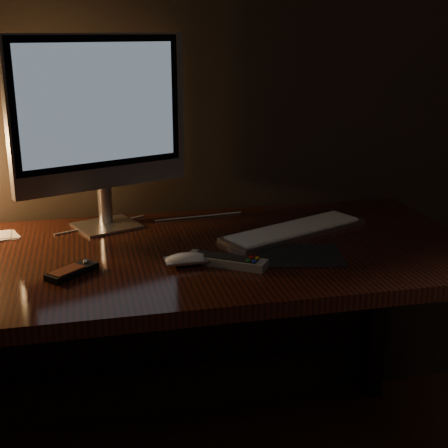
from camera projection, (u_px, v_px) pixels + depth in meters
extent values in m
cube|color=black|center=(160.00, 18.00, 1.88)|extent=(4.00, 0.02, 2.70)
cube|color=black|center=(186.00, 257.00, 1.68)|extent=(1.60, 0.75, 0.04)
cube|color=black|center=(377.00, 308.00, 2.26)|extent=(0.06, 0.06, 0.71)
cube|color=black|center=(170.00, 299.00, 2.09)|extent=(1.48, 0.02, 0.51)
cube|color=silver|center=(107.00, 226.00, 1.88)|extent=(0.22, 0.21, 0.01)
cylinder|color=silver|center=(105.00, 203.00, 1.88)|extent=(0.06, 0.06, 0.12)
cube|color=silver|center=(100.00, 113.00, 1.77)|extent=(0.51, 0.23, 0.44)
cube|color=black|center=(100.00, 103.00, 1.75)|extent=(0.47, 0.19, 0.37)
cube|color=#95B1CB|center=(100.00, 103.00, 1.74)|extent=(0.43, 0.17, 0.33)
cube|color=silver|center=(294.00, 230.00, 1.82)|extent=(0.48, 0.31, 0.02)
cube|color=black|center=(300.00, 255.00, 1.64)|extent=(0.25, 0.22, 0.00)
ellipsoid|color=white|center=(187.00, 261.00, 1.57)|extent=(0.11, 0.06, 0.02)
cube|color=black|center=(72.00, 272.00, 1.51)|extent=(0.13, 0.13, 0.02)
cube|color=maroon|center=(72.00, 268.00, 1.51)|extent=(0.09, 0.09, 0.00)
sphere|color=silver|center=(72.00, 268.00, 1.50)|extent=(0.01, 0.01, 0.01)
cube|color=gray|center=(226.00, 261.00, 1.57)|extent=(0.20, 0.16, 0.02)
cube|color=black|center=(226.00, 257.00, 1.57)|extent=(0.16, 0.13, 0.00)
cylinder|color=red|center=(226.00, 256.00, 1.57)|extent=(0.01, 0.01, 0.00)
cylinder|color=#0C8C19|center=(226.00, 256.00, 1.57)|extent=(0.01, 0.01, 0.00)
cylinder|color=gold|center=(226.00, 256.00, 1.57)|extent=(0.01, 0.01, 0.00)
cylinder|color=#1433BF|center=(226.00, 256.00, 1.57)|extent=(0.01, 0.01, 0.00)
cylinder|color=white|center=(151.00, 222.00, 1.92)|extent=(0.57, 0.15, 0.01)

